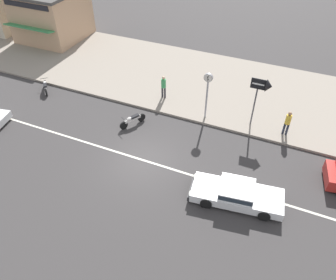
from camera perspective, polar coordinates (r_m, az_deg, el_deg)
The scene contains 11 objects.
ground_plane at distance 19.28m, azimuth -4.31°, elevation -3.53°, with size 160.00×160.00×0.00m, color #383535.
lane_centre_stripe at distance 19.28m, azimuth -4.31°, elevation -3.52°, with size 50.40×0.14×0.01m, color silver.
kerb_strip at distance 26.37m, azimuth 5.30°, elevation 10.11°, with size 68.00×10.00×0.15m, color gray.
sedan_white_1 at distance 17.17m, azimuth 11.82°, elevation -9.09°, with size 4.89×2.36×1.06m.
motorcycle_0 at distance 21.64m, azimuth -6.21°, elevation 3.52°, with size 1.09×1.76×0.80m.
motorcycle_1 at distance 26.64m, azimuth -20.57°, elevation 8.76°, with size 1.30×1.43×0.80m.
street_clock at distance 21.06m, azimuth 6.92°, elevation 9.28°, with size 0.56×0.22×3.29m.
arrow_signboard at distance 20.66m, azimuth 16.70°, elevation 8.66°, with size 1.27×0.75×3.42m.
pedestrian_near_clock at distance 23.67m, azimuth -0.78°, elevation 9.51°, with size 0.34×0.34×1.73m.
pedestrian_by_shop at distance 21.48m, azimuth 20.13°, elevation 3.04°, with size 0.34×0.34×1.70m.
shopfront_mid_block at distance 34.70m, azimuth -19.65°, elevation 19.93°, with size 5.68×6.40×4.41m.
Camera 1 is at (6.82, -12.07, 13.40)m, focal length 35.00 mm.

